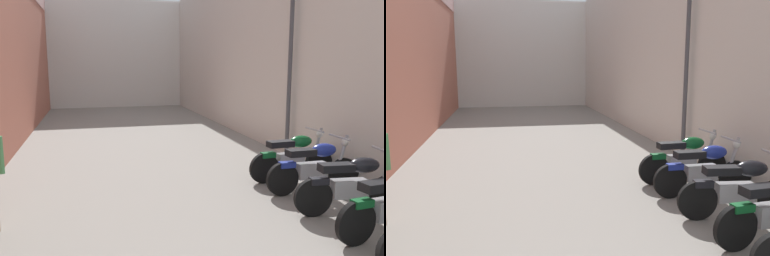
# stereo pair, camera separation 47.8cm
# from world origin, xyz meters

# --- Properties ---
(ground_plane) EXTENTS (36.70, 36.70, 0.00)m
(ground_plane) POSITION_xyz_m (0.00, 8.35, 0.00)
(ground_plane) COLOR gray
(building_right) EXTENTS (0.45, 20.70, 5.54)m
(building_right) POSITION_xyz_m (3.55, 10.35, 2.77)
(building_right) COLOR beige
(building_right) RESTS_ON ground
(building_far_end) EXTENTS (9.71, 2.00, 5.47)m
(building_far_end) POSITION_xyz_m (0.00, 21.70, 2.73)
(building_far_end) COLOR silver
(building_far_end) RESTS_ON ground
(motorcycle_fifth) EXTENTS (1.85, 0.58, 1.04)m
(motorcycle_fifth) POSITION_xyz_m (2.41, 5.00, 0.50)
(motorcycle_fifth) COLOR black
(motorcycle_fifth) RESTS_ON ground
(motorcycle_sixth) EXTENTS (1.85, 0.58, 1.04)m
(motorcycle_sixth) POSITION_xyz_m (2.41, 6.04, 0.50)
(motorcycle_sixth) COLOR black
(motorcycle_sixth) RESTS_ON ground
(motorcycle_seventh) EXTENTS (1.85, 0.58, 1.04)m
(motorcycle_seventh) POSITION_xyz_m (2.41, 6.82, 0.50)
(motorcycle_seventh) COLOR black
(motorcycle_seventh) RESTS_ON ground
(street_lamp) EXTENTS (0.79, 0.18, 4.47)m
(street_lamp) POSITION_xyz_m (3.11, 8.52, 2.63)
(street_lamp) COLOR #47474C
(street_lamp) RESTS_ON ground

